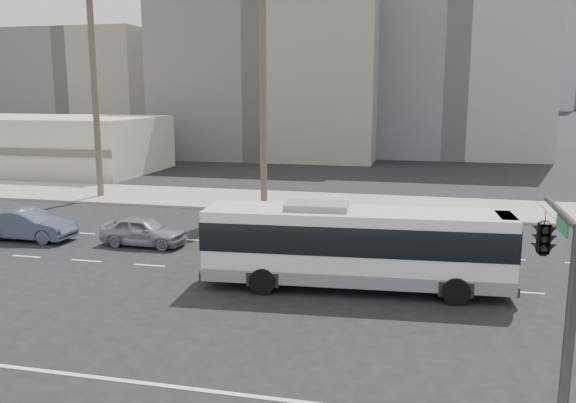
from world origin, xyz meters
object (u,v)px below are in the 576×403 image
(car_a, at_px, (144,231))
(car_b, at_px, (29,225))
(city_bus, at_px, (355,244))
(traffic_signal, at_px, (547,240))

(car_a, distance_m, car_b, 6.08)
(city_bus, bearing_deg, car_a, 155.61)
(car_a, distance_m, traffic_signal, 20.44)
(car_b, bearing_deg, car_a, -86.28)
(city_bus, xyz_separation_m, traffic_signal, (4.84, -8.97, 2.69))
(city_bus, relative_size, traffic_signal, 2.17)
(car_b, bearing_deg, city_bus, -101.38)
(city_bus, relative_size, car_b, 2.46)
(car_b, xyz_separation_m, traffic_signal, (21.51, -12.58, 3.62))
(car_a, bearing_deg, city_bus, -108.33)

